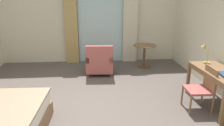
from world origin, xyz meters
TOP-DOWN VIEW (x-y plane):
  - ground at (0.00, 0.00)m, footprint 6.50×7.81m
  - wall_back at (0.00, 3.65)m, footprint 6.10×0.12m
  - balcony_glass_door at (0.36, 3.57)m, footprint 1.51×0.02m
  - curtain_panel_left at (-0.62, 3.47)m, footprint 0.41×0.10m
  - curtain_panel_right at (1.34, 3.47)m, footprint 0.48×0.10m
  - writing_desk at (2.55, 0.16)m, footprint 0.67×1.37m
  - desk_chair at (2.18, 0.05)m, footprint 0.48×0.48m
  - desk_lamp at (2.54, 0.77)m, footprint 0.18×0.25m
  - armchair_by_window at (0.26, 2.22)m, footprint 0.79×0.76m
  - round_cafe_table at (1.69, 2.78)m, footprint 0.72×0.72m

SIDE VIEW (x-z plane):
  - ground at x=0.00m, z-range -0.10..0.00m
  - armchair_by_window at x=0.26m, z-range -0.09..0.80m
  - desk_chair at x=2.18m, z-range 0.05..0.92m
  - round_cafe_table at x=1.69m, z-range 0.18..0.89m
  - writing_desk at x=2.55m, z-range 0.28..1.03m
  - desk_lamp at x=2.54m, z-range 0.81..1.25m
  - balcony_glass_door at x=0.36m, z-range 0.00..2.48m
  - curtain_panel_left at x=-0.62m, z-range 0.00..2.68m
  - curtain_panel_right at x=1.34m, z-range 0.00..2.68m
  - wall_back at x=0.00m, z-range 0.00..2.82m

